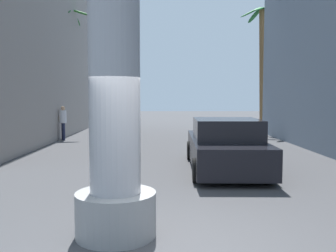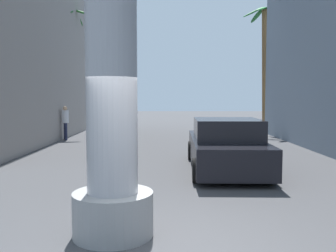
{
  "view_description": "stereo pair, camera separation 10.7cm",
  "coord_description": "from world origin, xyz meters",
  "px_view_note": "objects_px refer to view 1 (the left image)",
  "views": [
    {
      "loc": [
        -0.11,
        -5.21,
        2.2
      ],
      "look_at": [
        0.0,
        4.84,
        1.42
      ],
      "focal_mm": 40.0,
      "sensor_mm": 36.0,
      "label": 1
    },
    {
      "loc": [
        -0.0,
        -5.21,
        2.2
      ],
      "look_at": [
        0.0,
        4.84,
        1.42
      ],
      "focal_mm": 40.0,
      "sensor_mm": 36.0,
      "label": 2
    }
  ],
  "objects_px": {
    "palm_tree_far_right": "(262,55)",
    "pedestrian_far_left": "(63,120)",
    "palm_tree_far_left": "(68,58)",
    "car_lead": "(225,147)"
  },
  "relations": [
    {
      "from": "palm_tree_far_right",
      "to": "pedestrian_far_left",
      "type": "distance_m",
      "value": 13.17
    },
    {
      "from": "car_lead",
      "to": "palm_tree_far_left",
      "type": "relative_size",
      "value": 0.69
    },
    {
      "from": "car_lead",
      "to": "palm_tree_far_right",
      "type": "height_order",
      "value": "palm_tree_far_right"
    },
    {
      "from": "palm_tree_far_right",
      "to": "pedestrian_far_left",
      "type": "height_order",
      "value": "palm_tree_far_right"
    },
    {
      "from": "car_lead",
      "to": "pedestrian_far_left",
      "type": "height_order",
      "value": "pedestrian_far_left"
    },
    {
      "from": "palm_tree_far_left",
      "to": "pedestrian_far_left",
      "type": "xyz_separation_m",
      "value": [
        0.68,
        -3.86,
        -3.53
      ]
    },
    {
      "from": "palm_tree_far_right",
      "to": "palm_tree_far_left",
      "type": "xyz_separation_m",
      "value": [
        -12.14,
        -1.34,
        -0.34
      ]
    },
    {
      "from": "palm_tree_far_right",
      "to": "pedestrian_far_left",
      "type": "xyz_separation_m",
      "value": [
        -11.46,
        -5.2,
        -3.87
      ]
    },
    {
      "from": "car_lead",
      "to": "pedestrian_far_left",
      "type": "xyz_separation_m",
      "value": [
        -6.98,
        7.85,
        0.31
      ]
    },
    {
      "from": "pedestrian_far_left",
      "to": "palm_tree_far_right",
      "type": "bearing_deg",
      "value": 24.39
    }
  ]
}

